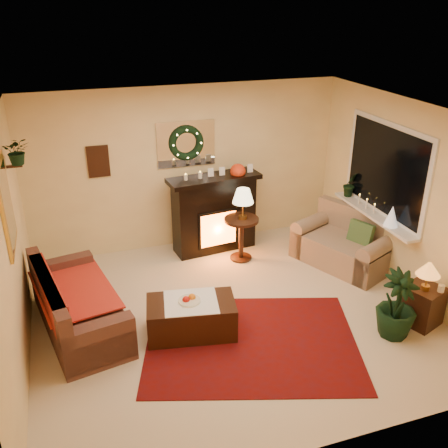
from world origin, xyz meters
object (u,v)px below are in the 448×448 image
object	(u,v)px
loveseat	(344,239)
coffee_table	(191,319)
sofa	(78,298)
side_table_round	(241,240)
fireplace	(214,218)
end_table_square	(422,304)

from	to	relation	value
loveseat	coffee_table	xyz separation A→B (m)	(-2.66, -0.97, -0.21)
sofa	side_table_round	xyz separation A→B (m)	(2.51, 1.06, -0.10)
side_table_round	fireplace	bearing A→B (deg)	121.77
sofa	coffee_table	bearing A→B (deg)	-34.11
end_table_square	coffee_table	world-z (taller)	end_table_square
fireplace	side_table_round	world-z (taller)	fireplace
loveseat	coffee_table	world-z (taller)	loveseat
sofa	fireplace	distance (m)	2.70
loveseat	coffee_table	size ratio (longest dim) A/B	1.35
end_table_square	coffee_table	size ratio (longest dim) A/B	0.49
sofa	fireplace	bearing A→B (deg)	23.66
fireplace	coffee_table	xyz separation A→B (m)	(-0.94, -2.08, -0.34)
sofa	coffee_table	distance (m)	1.41
loveseat	coffee_table	distance (m)	2.84
fireplace	loveseat	bearing A→B (deg)	-39.00
sofa	side_table_round	world-z (taller)	sofa
fireplace	sofa	bearing A→B (deg)	-151.48
sofa	end_table_square	distance (m)	4.28
sofa	side_table_round	bearing A→B (deg)	11.93
side_table_round	coffee_table	size ratio (longest dim) A/B	0.65
sofa	loveseat	bearing A→B (deg)	-4.89
coffee_table	fireplace	bearing A→B (deg)	76.03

